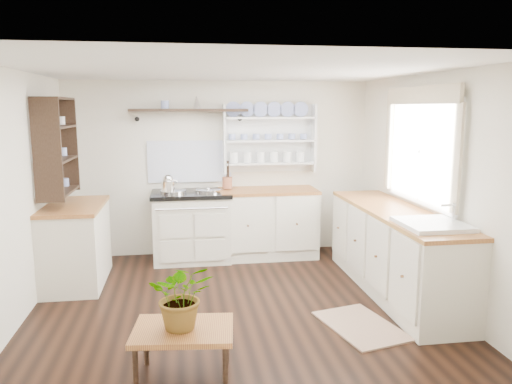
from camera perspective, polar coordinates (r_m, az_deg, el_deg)
floor at (r=5.14m, az=-2.22°, el=-12.71°), size 4.00×3.80×0.01m
wall_back at (r=6.70m, az=-4.11°, el=2.72°), size 4.00×0.02×2.30m
wall_right at (r=5.42m, az=19.21°, el=0.55°), size 0.02×3.80×2.30m
wall_left at (r=5.02m, az=-25.64°, el=-0.56°), size 0.02×3.80×2.30m
ceiling at (r=4.77m, az=-2.40°, el=13.78°), size 4.00×3.80×0.01m
window at (r=5.48m, az=18.25°, el=5.07°), size 0.08×1.55×1.22m
aga_cooker at (r=6.48m, az=-7.35°, el=-3.83°), size 1.00×0.70×0.92m
back_cabinets at (r=6.60m, az=1.38°, el=-3.45°), size 1.27×0.63×0.90m
right_cabinets at (r=5.52m, az=15.56°, el=-6.44°), size 0.62×2.43×0.90m
belfast_sink at (r=4.79m, az=19.41°, el=-4.89°), size 0.55×0.60×0.45m
left_cabinets at (r=5.94m, az=-19.87°, el=-5.52°), size 0.62×1.13×0.90m
plate_rack at (r=6.71m, az=1.45°, el=6.23°), size 1.20×0.22×0.90m
high_shelf at (r=6.51m, az=-7.66°, el=9.15°), size 1.50×0.29×0.16m
left_shelving at (r=5.79m, az=-21.85°, el=4.94°), size 0.28×0.80×1.05m
kettle at (r=6.25m, az=-10.01°, el=1.00°), size 0.17×0.17×0.20m
utensil_crock at (r=6.51m, az=-3.31°, el=1.06°), size 0.13×0.13×0.15m
center_table at (r=3.78m, az=-8.32°, el=-15.74°), size 0.77×0.59×0.39m
potted_plant at (r=3.66m, az=-8.43°, el=-11.59°), size 0.46×0.40×0.50m
floor_rug at (r=4.76m, az=11.90°, el=-14.74°), size 0.74×0.96×0.02m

